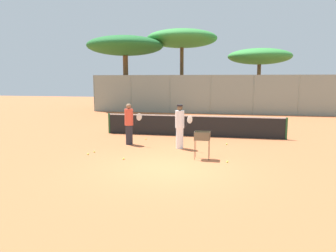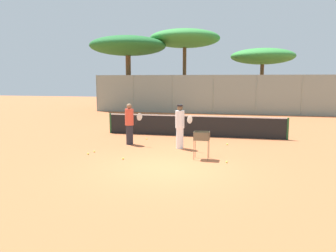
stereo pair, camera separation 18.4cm
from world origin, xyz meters
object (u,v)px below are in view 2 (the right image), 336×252
Objects in this scene: player_white_outfit at (180,126)px; ball_cart at (202,138)px; parked_car at (157,101)px; player_red_cap at (130,124)px; tennis_net at (194,125)px.

ball_cart is at bearing -22.67° from player_white_outfit.
ball_cart is 0.24× the size of parked_car.
player_white_outfit is 2.37m from player_red_cap.
player_red_cap reaches higher than ball_cart.
tennis_net is at bearing 101.46° from ball_cart.
tennis_net is 4.81m from ball_cart.
parked_car is (-7.04, 20.87, -0.12)m from ball_cart.
parked_car is at bearing 110.65° from tennis_net.
ball_cart is at bearing -71.35° from parked_car.
player_white_outfit is 2.00m from ball_cart.
parked_car is at bearing 119.21° from player_red_cap.
player_white_outfit is (-0.16, -3.06, 0.40)m from tennis_net.
tennis_net is 4.97× the size of player_white_outfit.
parked_car is at bearing 108.65° from ball_cart.
player_red_cap is at bearing 149.81° from ball_cart.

